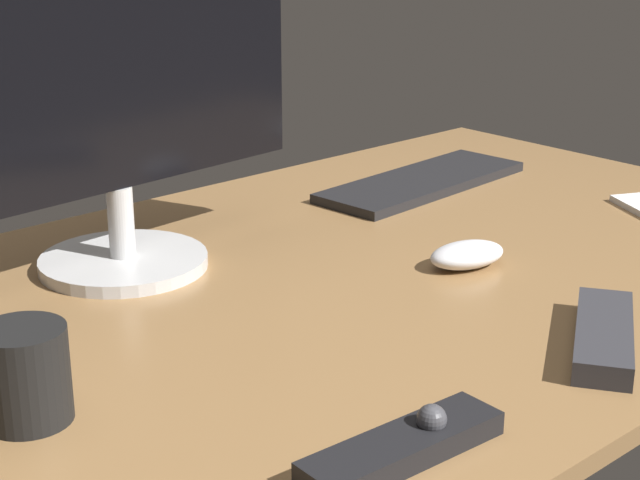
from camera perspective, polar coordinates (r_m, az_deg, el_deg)
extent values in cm
cube|color=olive|center=(120.66, 1.35, -2.54)|extent=(140.00, 84.00, 2.00)
cylinder|color=silver|center=(125.34, -10.80, -1.19)|extent=(20.04, 20.04, 1.50)
cylinder|color=silver|center=(123.71, -10.95, 1.00)|extent=(3.09, 3.09, 8.58)
cube|color=black|center=(119.12, -11.56, 10.19)|extent=(51.66, 6.19, 31.46)
cube|color=black|center=(157.08, 5.67, 3.21)|extent=(37.07, 14.92, 1.41)
ellipsoid|color=silver|center=(124.42, 8.13, -0.81)|extent=(10.96, 7.85, 3.05)
cube|color=black|center=(84.05, 4.59, -11.37)|extent=(18.84, 5.93, 2.01)
sphere|color=#3F3F44|center=(85.28, 6.19, -9.82)|extent=(2.52, 2.52, 2.52)
cube|color=#2D2D33|center=(106.14, 15.42, -5.12)|extent=(19.12, 14.96, 2.43)
cylinder|color=black|center=(91.33, -16.00, -7.17)|extent=(7.66, 7.66, 8.52)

